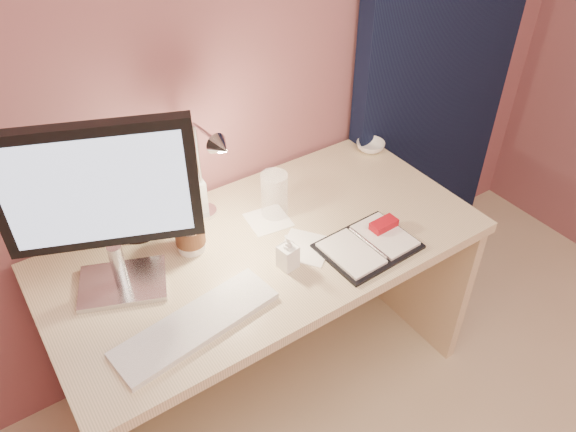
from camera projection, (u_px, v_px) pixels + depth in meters
room at (429, 28)px, 2.16m from camera, size 3.50×3.50×3.50m
desk at (256, 279)px, 1.99m from camera, size 1.40×0.70×0.73m
monitor at (101, 198)px, 1.45m from camera, size 0.49×0.26×0.54m
keyboard at (196, 324)px, 1.52m from camera, size 0.49×0.20×0.02m
planner at (369, 244)px, 1.78m from camera, size 0.30×0.23×0.05m
paper_a at (306, 247)px, 1.78m from camera, size 0.21×0.21×0.00m
paper_b at (268, 220)px, 1.89m from camera, size 0.15×0.15×0.00m
coffee_cup at (190, 232)px, 1.73m from camera, size 0.09×0.09×0.15m
clear_cup at (274, 195)px, 1.87m from camera, size 0.09×0.09×0.16m
bowl at (371, 146)px, 2.22m from camera, size 0.14×0.14×0.04m
lotion_bottle at (288, 252)px, 1.68m from camera, size 0.06×0.06×0.12m
dark_jar at (134, 208)px, 1.78m from camera, size 0.13×0.13×0.19m
product_box at (192, 198)px, 1.88m from camera, size 0.10×0.08×0.13m
desk_lamp at (209, 170)px, 1.71m from camera, size 0.09×0.23×0.37m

